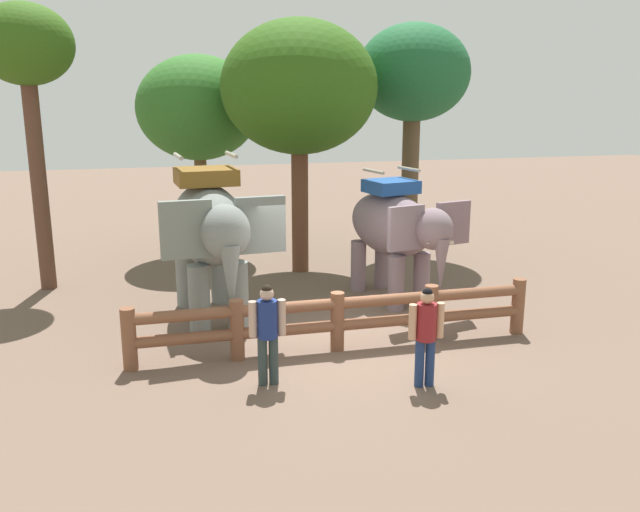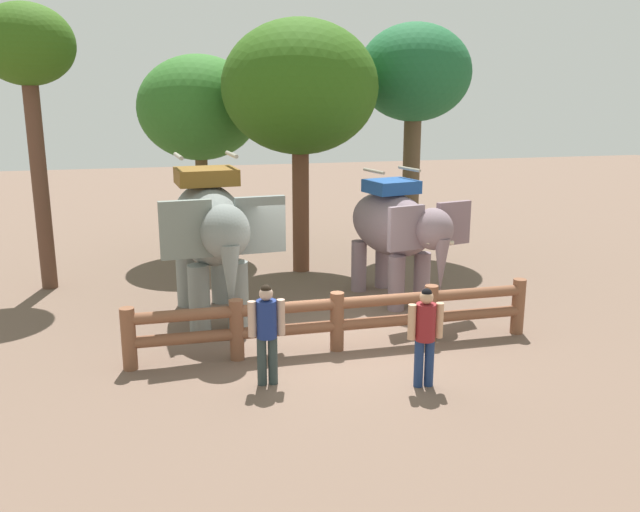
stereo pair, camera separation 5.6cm
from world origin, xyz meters
name	(u,v)px [view 1 (the left image)]	position (x,y,z in m)	size (l,w,h in m)	color
ground_plane	(333,344)	(0.00, 0.00, 0.00)	(60.00, 60.00, 0.00)	brown
log_fence	(337,317)	(0.00, -0.27, 0.61)	(7.25, 0.27, 1.05)	brown
elephant_near_left	(210,230)	(-1.97, 1.80, 1.84)	(2.18, 3.84, 3.27)	slate
elephant_center	(395,228)	(1.95, 2.20, 1.60)	(2.10, 3.39, 2.84)	gray
tourist_woman_in_black	(426,330)	(0.91, -2.03, 0.91)	(0.56, 0.32, 1.57)	navy
tourist_man_in_blue	(267,327)	(-1.41, -1.38, 0.93)	(0.57, 0.32, 1.61)	#2B3838
tree_far_left	(26,55)	(-5.45, 5.00, 5.17)	(2.04, 2.04, 6.26)	brown
tree_back_center	(299,89)	(0.52, 5.13, 4.47)	(3.74, 3.74, 6.10)	brown
tree_far_right	(198,109)	(-1.71, 7.50, 3.96)	(3.25, 3.25, 5.37)	brown
tree_deep_back	(413,77)	(3.84, 6.23, 4.79)	(2.99, 2.99, 6.16)	brown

